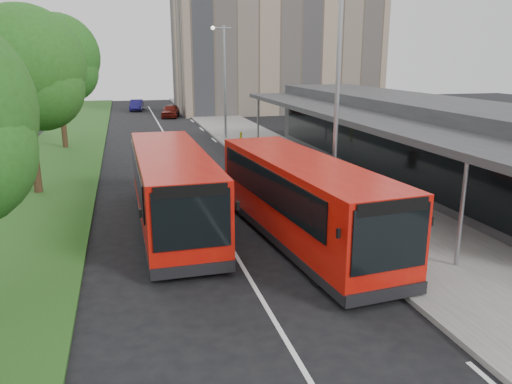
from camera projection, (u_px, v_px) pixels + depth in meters
ground at (234, 252)px, 15.76m from camera, size 120.00×120.00×0.00m
pavement at (256, 142)px, 35.89m from camera, size 5.00×80.00×0.15m
grass_verge at (64, 150)px, 32.68m from camera, size 5.00×80.00×0.10m
lane_centre_line at (180, 160)px, 29.76m from camera, size 0.12×70.00×0.01m
kerb_dashes at (222, 147)px, 34.30m from camera, size 0.12×56.00×0.01m
office_block at (275, 29)px, 56.07m from camera, size 22.00×12.00×18.00m
station_building at (408, 137)px, 25.37m from camera, size 7.70×26.00×4.00m
tree_mid at (25, 74)px, 21.11m from camera, size 5.06×5.06×8.14m
tree_far at (57, 62)px, 32.20m from camera, size 5.43×5.43×8.73m
lamp_post_near at (335, 94)px, 17.41m from camera, size 1.44×0.28×8.00m
lamp_post_far at (224, 75)px, 36.08m from camera, size 1.44×0.28×8.00m
bus_main at (302, 201)px, 16.26m from camera, size 3.38×9.99×2.78m
bus_second at (172, 189)px, 17.75m from camera, size 2.67×9.87×2.78m
litter_bin at (290, 165)px, 25.35m from camera, size 0.62×0.62×0.96m
bollard at (241, 139)px, 33.41m from camera, size 0.20×0.20×0.98m
car_near at (170, 111)px, 50.96m from camera, size 2.41×4.16×1.33m
car_far at (137, 105)px, 57.56m from camera, size 1.80×3.93×1.25m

